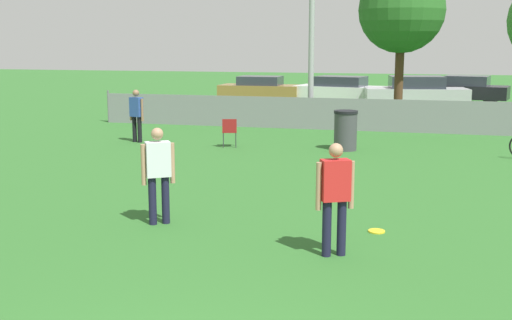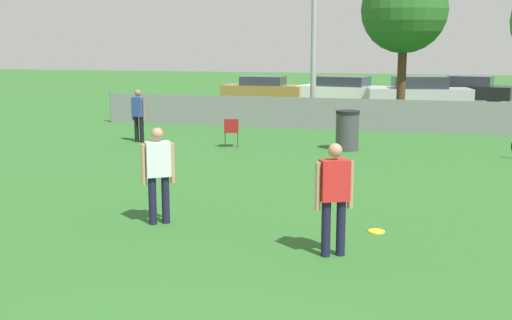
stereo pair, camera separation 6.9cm
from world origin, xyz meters
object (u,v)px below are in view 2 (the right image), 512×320
at_px(trash_bin, 347,130).
at_px(player_receiver_white, 158,169).
at_px(tree_near_pole, 404,10).
at_px(spectator_in_blue, 139,112).
at_px(player_thrower_red, 334,192).
at_px(parked_car_silver, 419,93).
at_px(parked_car_dark, 470,89).
at_px(parked_car_tan, 263,88).
at_px(folding_chair_sideline, 231,130).
at_px(parked_car_white, 344,90).
at_px(frisbee_disc, 376,231).

bearing_deg(trash_bin, player_receiver_white, -104.26).
height_order(tree_near_pole, spectator_in_blue, tree_near_pole).
height_order(player_thrower_red, player_receiver_white, same).
relative_size(tree_near_pole, player_receiver_white, 3.53).
height_order(player_receiver_white, trash_bin, player_receiver_white).
relative_size(parked_car_silver, parked_car_dark, 1.14).
bearing_deg(spectator_in_blue, parked_car_tan, -72.81).
xyz_separation_m(folding_chair_sideline, parked_car_dark, (7.43, 16.44, 0.17)).
height_order(player_receiver_white, parked_car_dark, player_receiver_white).
relative_size(trash_bin, parked_car_white, 0.24).
bearing_deg(player_receiver_white, parked_car_dark, 41.97).
bearing_deg(parked_car_tan, spectator_in_blue, -90.78).
height_order(player_thrower_red, frisbee_disc, player_thrower_red).
bearing_deg(parked_car_dark, frisbee_disc, -84.48).
xyz_separation_m(tree_near_pole, parked_car_dark, (2.98, 9.69, -3.45)).
relative_size(player_thrower_red, trash_bin, 1.45).
bearing_deg(parked_car_tan, parked_car_dark, 9.24).
distance_m(tree_near_pole, spectator_in_blue, 10.40).
height_order(trash_bin, parked_car_white, parked_car_white).
xyz_separation_m(spectator_in_blue, parked_car_tan, (0.15, 14.52, -0.26)).
xyz_separation_m(trash_bin, parked_car_tan, (-6.12, 14.40, 0.08)).
height_order(trash_bin, parked_car_tan, parked_car_tan).
bearing_deg(frisbee_disc, player_thrower_red, -111.01).
bearing_deg(folding_chair_sideline, player_receiver_white, 81.71).
height_order(folding_chair_sideline, parked_car_silver, parked_car_silver).
bearing_deg(folding_chair_sideline, tree_near_pole, -140.27).
bearing_deg(tree_near_pole, spectator_in_blue, -138.65).
relative_size(trash_bin, parked_car_silver, 0.23).
height_order(player_thrower_red, folding_chair_sideline, player_thrower_red).
xyz_separation_m(spectator_in_blue, parked_car_silver, (7.99, 12.72, -0.19)).
bearing_deg(player_receiver_white, parked_car_silver, 45.96).
xyz_separation_m(player_thrower_red, folding_chair_sideline, (-4.22, 8.79, -0.43)).
xyz_separation_m(frisbee_disc, parked_car_silver, (0.28, 20.40, 0.69)).
bearing_deg(parked_car_silver, player_thrower_red, -102.04).
height_order(player_receiver_white, parked_car_white, player_receiver_white).
bearing_deg(parked_car_tan, player_receiver_white, -80.10).
bearing_deg(parked_car_white, parked_car_dark, 28.95).
relative_size(spectator_in_blue, parked_car_white, 0.34).
relative_size(frisbee_disc, trash_bin, 0.24).
bearing_deg(spectator_in_blue, parked_car_white, -89.06).
bearing_deg(parked_car_tan, parked_car_silver, -13.15).
distance_m(player_receiver_white, trash_bin, 8.50).
bearing_deg(trash_bin, tree_near_pole, 79.74).
bearing_deg(parked_car_white, spectator_in_blue, -95.23).
bearing_deg(tree_near_pole, parked_car_silver, 84.81).
distance_m(parked_car_tan, parked_car_silver, 8.05).
bearing_deg(player_receiver_white, spectator_in_blue, 83.58).
distance_m(player_thrower_red, parked_car_tan, 24.55).
distance_m(player_receiver_white, parked_car_dark, 25.13).
xyz_separation_m(player_thrower_red, player_receiver_white, (-3.03, 0.88, 0.00)).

